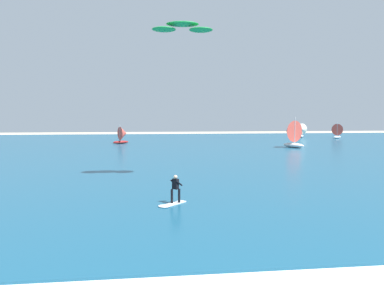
# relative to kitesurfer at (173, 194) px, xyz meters

# --- Properties ---
(ocean) EXTENTS (160.00, 90.00, 0.10)m
(ocean) POSITION_rel_kitesurfer_xyz_m (1.84, 36.08, -0.65)
(ocean) COLOR navy
(ocean) RESTS_ON ground
(shoreline_foam) EXTENTS (61.32, 1.67, 0.01)m
(shoreline_foam) POSITION_rel_kitesurfer_xyz_m (3.54, -8.54, -0.70)
(shoreline_foam) COLOR white
(shoreline_foam) RESTS_ON ground
(kitesurfer) EXTENTS (1.81, 1.75, 1.67)m
(kitesurfer) POSITION_rel_kitesurfer_xyz_m (0.00, 0.00, 0.00)
(kitesurfer) COLOR white
(kitesurfer) RESTS_ON ocean
(kite) EXTENTS (4.79, 1.79, 0.72)m
(kite) POSITION_rel_kitesurfer_xyz_m (1.24, 7.79, 11.28)
(kite) COLOR #198C3F
(sailboat_anchored_offshore) EXTENTS (3.89, 4.35, 4.89)m
(sailboat_anchored_offshore) POSITION_rel_kitesurfer_xyz_m (21.27, 34.85, 1.64)
(sailboat_anchored_offshore) COLOR white
(sailboat_anchored_offshore) RESTS_ON ocean
(sailboat_outermost) EXTENTS (2.94, 3.29, 3.70)m
(sailboat_outermost) POSITION_rel_kitesurfer_xyz_m (34.41, 60.56, 1.09)
(sailboat_outermost) COLOR white
(sailboat_outermost) RESTS_ON ocean
(sailboat_far_right) EXTENTS (3.35, 3.22, 3.74)m
(sailboat_far_right) POSITION_rel_kitesurfer_xyz_m (41.32, 56.24, 1.11)
(sailboat_far_right) COLOR white
(sailboat_far_right) RESTS_ON ocean
(sailboat_near_shore) EXTENTS (3.15, 2.81, 3.52)m
(sailboat_near_shore) POSITION_rel_kitesurfer_xyz_m (-6.51, 46.08, 1.01)
(sailboat_near_shore) COLOR maroon
(sailboat_near_shore) RESTS_ON ocean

